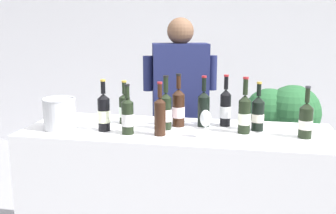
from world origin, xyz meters
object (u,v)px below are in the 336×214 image
object	(u,v)px
wine_bottle_9	(178,107)
wine_bottle_3	(166,110)
wine_bottle_4	(244,113)
wine_bottle_7	(258,113)
wine_bottle_2	(306,120)
ice_bucket	(59,113)
wine_bottle_1	(204,108)
wine_bottle_6	(125,108)
wine_bottle_8	(225,107)
wine_bottle_0	(160,115)
potted_shrub	(284,120)
wine_glass	(206,120)
person_server	(180,125)
wine_bottle_10	(104,112)
wine_bottle_5	(128,116)

from	to	relation	value
wine_bottle_9	wine_bottle_3	bearing A→B (deg)	-125.88
wine_bottle_4	wine_bottle_7	xyz separation A→B (m)	(0.09, 0.08, -0.01)
wine_bottle_2	ice_bucket	size ratio (longest dim) A/B	1.49
ice_bucket	wine_bottle_4	bearing A→B (deg)	6.35
wine_bottle_1	wine_bottle_6	world-z (taller)	wine_bottle_1
wine_bottle_6	wine_bottle_8	size ratio (longest dim) A/B	0.86
wine_bottle_0	wine_bottle_3	bearing A→B (deg)	87.15
wine_bottle_6	potted_shrub	world-z (taller)	wine_bottle_6
wine_bottle_6	wine_bottle_9	distance (m)	0.38
wine_glass	wine_bottle_0	bearing A→B (deg)	179.86
person_server	wine_glass	bearing A→B (deg)	-70.68
wine_bottle_3	wine_glass	world-z (taller)	wine_bottle_3
wine_bottle_4	wine_bottle_10	size ratio (longest dim) A/B	1.07
wine_bottle_0	wine_bottle_1	world-z (taller)	wine_bottle_1
wine_bottle_3	wine_bottle_4	distance (m)	0.51
wine_bottle_1	potted_shrub	xyz separation A→B (m)	(0.61, 0.87, -0.26)
wine_bottle_2	wine_bottle_9	bearing A→B (deg)	170.63
wine_bottle_2	wine_glass	distance (m)	0.61
wine_bottle_1	wine_glass	world-z (taller)	wine_bottle_1
wine_bottle_4	wine_bottle_8	size ratio (longest dim) A/B	1.03
wine_bottle_10	wine_glass	distance (m)	0.66
wine_bottle_1	wine_bottle_10	xyz separation A→B (m)	(-0.62, -0.23, -0.01)
wine_bottle_8	wine_glass	bearing A→B (deg)	-107.98
wine_bottle_9	potted_shrub	distance (m)	1.21
wine_bottle_0	wine_bottle_3	distance (m)	0.15
wine_bottle_6	person_server	xyz separation A→B (m)	(0.30, 0.58, -0.25)
wine_bottle_3	wine_glass	xyz separation A→B (m)	(0.28, -0.15, -0.01)
wine_glass	potted_shrub	size ratio (longest dim) A/B	0.15
wine_bottle_5	person_server	xyz separation A→B (m)	(0.20, 0.84, -0.26)
wine_bottle_8	wine_bottle_9	size ratio (longest dim) A/B	0.98
wine_bottle_1	potted_shrub	bearing A→B (deg)	54.70
wine_bottle_7	wine_bottle_8	bearing A→B (deg)	158.29
wine_bottle_5	wine_bottle_10	bearing A→B (deg)	164.58
wine_bottle_8	potted_shrub	distance (m)	0.98
wine_glass	person_server	xyz separation A→B (m)	(-0.29, 0.83, -0.26)
wine_bottle_8	ice_bucket	xyz separation A→B (m)	(-1.07, -0.30, -0.02)
wine_bottle_2	wine_bottle_8	xyz separation A→B (m)	(-0.49, 0.21, 0.02)
wine_bottle_1	wine_bottle_8	size ratio (longest dim) A/B	0.99
wine_bottle_2	wine_bottle_7	bearing A→B (deg)	156.77
wine_glass	wine_bottle_9	bearing A→B (deg)	130.14
wine_bottle_9	wine_bottle_10	xyz separation A→B (m)	(-0.46, -0.21, -0.01)
wine_bottle_1	wine_bottle_0	bearing A→B (deg)	-131.75
wine_bottle_8	potted_shrub	bearing A→B (deg)	60.21
wine_bottle_3	wine_bottle_7	bearing A→B (deg)	7.84
wine_bottle_1	ice_bucket	world-z (taller)	wine_bottle_1
wine_bottle_2	wine_bottle_8	world-z (taller)	wine_bottle_8
wine_glass	potted_shrub	distance (m)	1.30
wine_bottle_3	wine_bottle_6	size ratio (longest dim) A/B	1.18
wine_bottle_2	ice_bucket	bearing A→B (deg)	-176.62
ice_bucket	potted_shrub	bearing A→B (deg)	36.03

